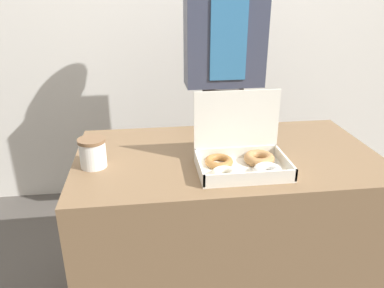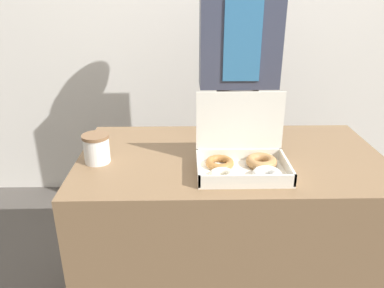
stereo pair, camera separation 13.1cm
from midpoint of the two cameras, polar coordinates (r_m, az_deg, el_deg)
The scene contains 4 objects.
table at distance 1.67m, azimuth 7.74°, elevation -13.62°, with size 1.18×0.66×0.75m.
donut_box at distance 1.34m, azimuth 10.70°, elevation -2.51°, with size 0.32×0.24×0.27m.
coffee_cup at distance 1.41m, azimuth -11.81°, elevation -0.71°, with size 0.10×0.10×0.11m.
person_customer at distance 1.92m, azimuth 9.03°, elevation 10.54°, with size 0.39×0.23×1.71m.
Camera 2 is at (-0.18, -1.32, 1.37)m, focal length 35.00 mm.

